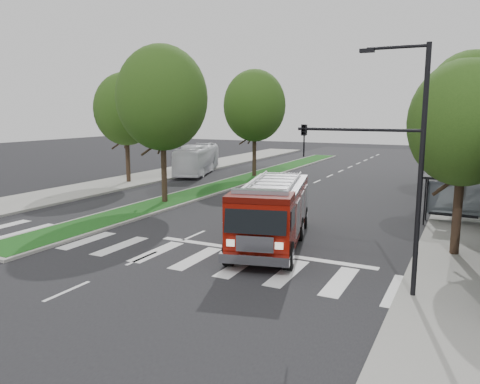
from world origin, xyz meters
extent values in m
plane|color=black|center=(0.00, 0.00, 0.00)|extent=(140.00, 140.00, 0.00)
cube|color=gray|center=(12.50, 10.00, 0.07)|extent=(5.00, 80.00, 0.15)
cube|color=gray|center=(-14.50, 10.00, 0.07)|extent=(5.00, 80.00, 0.15)
cube|color=gray|center=(-6.00, 18.00, 0.07)|extent=(3.00, 50.00, 0.14)
cube|color=#143F12|center=(-6.00, 18.00, 0.14)|extent=(2.60, 49.50, 0.02)
cylinder|color=black|center=(9.80, 7.40, 1.25)|extent=(0.08, 0.08, 2.50)
cylinder|color=black|center=(9.80, 8.60, 1.25)|extent=(0.08, 0.08, 2.50)
cube|color=black|center=(11.20, 8.00, 2.55)|extent=(3.20, 1.60, 0.12)
cube|color=#8C99A5|center=(11.20, 8.70, 1.30)|extent=(2.80, 0.04, 1.80)
cube|color=black|center=(11.20, 8.00, 0.55)|extent=(2.40, 0.40, 0.08)
cylinder|color=black|center=(11.50, 2.00, 1.87)|extent=(0.36, 0.36, 3.74)
ellipsoid|color=#16320D|center=(11.50, 2.00, 5.53)|extent=(4.40, 4.40, 5.06)
cylinder|color=black|center=(11.50, 14.00, 2.20)|extent=(0.36, 0.36, 4.40)
ellipsoid|color=#16320D|center=(11.50, 14.00, 6.50)|extent=(5.60, 5.60, 6.44)
cylinder|color=black|center=(11.50, 24.00, 1.98)|extent=(0.36, 0.36, 3.96)
ellipsoid|color=#16320D|center=(11.50, 24.00, 5.85)|extent=(5.00, 5.00, 5.75)
cylinder|color=black|center=(-6.00, 6.00, 2.31)|extent=(0.36, 0.36, 4.62)
ellipsoid|color=#16320D|center=(-6.00, 6.00, 6.83)|extent=(5.80, 5.80, 6.67)
cylinder|color=black|center=(-6.00, 20.00, 2.20)|extent=(0.36, 0.36, 4.40)
ellipsoid|color=#16320D|center=(-6.00, 20.00, 6.50)|extent=(5.60, 5.60, 6.44)
cylinder|color=black|center=(-14.00, 12.00, 2.09)|extent=(0.36, 0.36, 4.18)
ellipsoid|color=#16320D|center=(-14.00, 12.00, 6.17)|extent=(5.20, 5.20, 5.98)
cylinder|color=black|center=(10.50, -3.50, 4.00)|extent=(0.16, 0.16, 8.00)
cylinder|color=black|center=(9.60, -3.50, 7.90)|extent=(1.80, 0.10, 0.10)
cube|color=black|center=(8.70, -3.50, 7.85)|extent=(0.45, 0.20, 0.12)
cylinder|color=black|center=(8.50, -3.50, 5.40)|extent=(4.00, 0.10, 0.10)
imported|color=black|center=(6.70, -3.50, 5.00)|extent=(0.18, 0.22, 1.10)
cylinder|color=black|center=(10.50, 20.00, 4.00)|extent=(0.16, 0.16, 8.00)
cylinder|color=black|center=(9.60, 20.00, 7.90)|extent=(1.80, 0.10, 0.10)
cube|color=black|center=(8.70, 20.00, 7.85)|extent=(0.45, 0.20, 0.12)
cube|color=#510A04|center=(3.94, 0.43, 0.51)|extent=(4.50, 8.85, 0.25)
cube|color=maroon|center=(3.74, 1.21, 1.57)|extent=(4.01, 6.88, 2.02)
cube|color=maroon|center=(4.69, -2.61, 1.57)|extent=(2.89, 2.37, 2.12)
cube|color=#B2B2B7|center=(3.74, 1.21, 2.63)|extent=(4.01, 6.88, 0.12)
cylinder|color=#B2B2B7|center=(2.86, 0.99, 2.83)|extent=(1.56, 5.91, 0.10)
cylinder|color=#B2B2B7|center=(4.62, 1.43, 2.83)|extent=(1.56, 5.91, 0.10)
cube|color=silver|center=(4.97, -3.74, 0.61)|extent=(2.63, 0.98, 0.35)
cube|color=#8C99A5|center=(4.69, -2.61, 2.93)|extent=(2.24, 0.88, 0.18)
cylinder|color=black|center=(3.64, -3.19, 0.56)|extent=(0.61, 1.16, 1.11)
cylinder|color=black|center=(5.89, -2.62, 0.56)|extent=(0.61, 1.16, 1.11)
cylinder|color=black|center=(2.61, 0.93, 0.56)|extent=(0.61, 1.16, 1.11)
cylinder|color=black|center=(4.87, 1.49, 0.56)|extent=(0.61, 1.16, 1.11)
cylinder|color=black|center=(2.03, 3.29, 0.56)|extent=(0.61, 1.16, 1.11)
cylinder|color=black|center=(4.28, 3.85, 0.56)|extent=(0.61, 1.16, 1.11)
imported|color=white|center=(-12.00, 19.80, 1.40)|extent=(5.50, 10.28, 2.80)
camera|label=1|loc=(11.89, -18.77, 5.98)|focal=35.00mm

